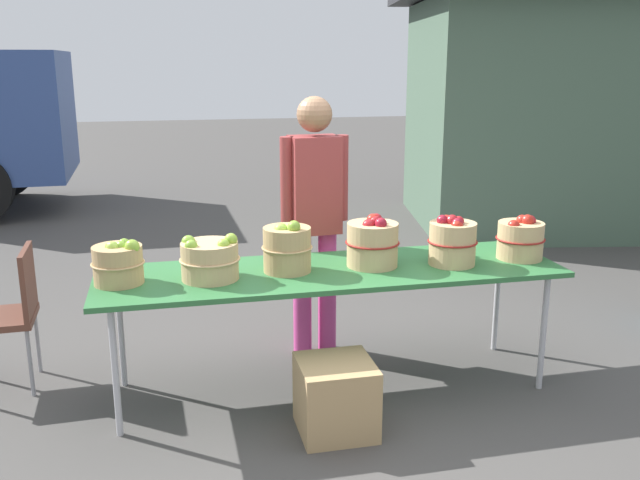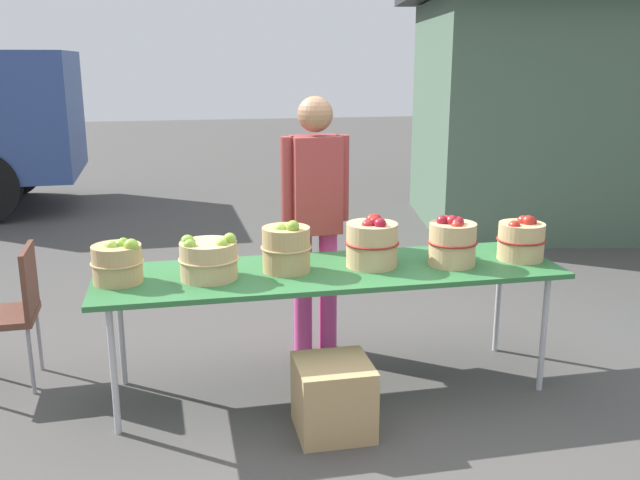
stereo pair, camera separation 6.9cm
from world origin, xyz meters
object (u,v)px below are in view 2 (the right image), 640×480
object	(u,v)px
produce_crate	(333,397)
apple_basket_red_1	(452,242)
apple_basket_green_0	(118,262)
apple_basket_red_2	(521,240)
apple_basket_green_1	(209,259)
market_table	(331,275)
apple_basket_green_2	(286,248)
vendor_adult	(315,206)
folding_chair	(13,305)
apple_basket_red_0	(372,243)

from	to	relation	value
produce_crate	apple_basket_red_1	bearing A→B (deg)	28.67
apple_basket_green_0	apple_basket_red_2	xyz separation A→B (m)	(2.38, -0.03, 0.01)
apple_basket_green_1	apple_basket_red_2	xyz separation A→B (m)	(1.89, -0.00, 0.01)
market_table	apple_basket_green_2	size ratio (longest dim) A/B	8.61
vendor_adult	folding_chair	world-z (taller)	vendor_adult
apple_basket_green_2	apple_basket_red_2	world-z (taller)	apple_basket_green_2
market_table	apple_basket_red_2	distance (m)	1.20
apple_basket_red_0	produce_crate	size ratio (longest dim) A/B	0.82
apple_basket_green_0	vendor_adult	size ratio (longest dim) A/B	0.17
vendor_adult	apple_basket_green_1	bearing A→B (deg)	35.73
folding_chair	produce_crate	bearing A→B (deg)	59.60
apple_basket_green_0	apple_basket_red_1	world-z (taller)	apple_basket_red_1
apple_basket_green_1	market_table	bearing A→B (deg)	2.62
vendor_adult	produce_crate	xyz separation A→B (m)	(-0.12, -1.07, -0.81)
apple_basket_green_1	apple_basket_red_0	xyz separation A→B (m)	(0.95, 0.05, 0.03)
apple_basket_red_0	apple_basket_red_2	size ratio (longest dim) A/B	1.08
vendor_adult	folding_chair	xyz separation A→B (m)	(-1.88, -0.12, -0.50)
folding_chair	apple_basket_green_0	bearing A→B (deg)	54.14
market_table	apple_basket_red_1	size ratio (longest dim) A/B	8.85
apple_basket_green_1	apple_basket_red_2	world-z (taller)	apple_basket_red_2
apple_basket_green_2	market_table	bearing A→B (deg)	-3.71
apple_basket_red_1	vendor_adult	bearing A→B (deg)	138.35
apple_basket_red_2	folding_chair	size ratio (longest dim) A/B	0.35
market_table	produce_crate	distance (m)	0.73
vendor_adult	produce_crate	world-z (taller)	vendor_adult
apple_basket_red_0	vendor_adult	distance (m)	0.61
apple_basket_red_2	folding_chair	xyz separation A→B (m)	(-3.04, 0.48, -0.36)
vendor_adult	folding_chair	bearing A→B (deg)	-0.01
apple_basket_green_1	apple_basket_green_2	world-z (taller)	apple_basket_green_2
apple_basket_red_2	vendor_adult	bearing A→B (deg)	152.75
apple_basket_green_2	apple_basket_red_0	world-z (taller)	apple_basket_red_0
apple_basket_red_1	produce_crate	distance (m)	1.17
apple_basket_red_2	produce_crate	xyz separation A→B (m)	(-1.28, -0.48, -0.68)
market_table	produce_crate	bearing A→B (deg)	-101.01
folding_chair	vendor_adult	bearing A→B (deg)	91.71
apple_basket_green_0	vendor_adult	xyz separation A→B (m)	(1.22, 0.57, 0.14)
market_table	produce_crate	size ratio (longest dim) A/B	6.85
apple_basket_green_2	vendor_adult	distance (m)	0.63
apple_basket_green_2	apple_basket_red_1	xyz separation A→B (m)	(0.98, -0.08, 0.00)
vendor_adult	produce_crate	bearing A→B (deg)	79.84
apple_basket_green_0	vendor_adult	distance (m)	1.35
apple_basket_green_1	apple_basket_red_2	size ratio (longest dim) A/B	1.13
apple_basket_green_1	folding_chair	world-z (taller)	apple_basket_green_1
apple_basket_green_2	apple_basket_red_0	size ratio (longest dim) A/B	0.97
produce_crate	apple_basket_green_2	bearing A→B (deg)	106.73
folding_chair	apple_basket_red_1	bearing A→B (deg)	77.05
market_table	apple_basket_green_2	bearing A→B (deg)	176.29
apple_basket_red_0	produce_crate	distance (m)	0.94
vendor_adult	produce_crate	distance (m)	1.35
apple_basket_red_0	vendor_adult	xyz separation A→B (m)	(-0.23, 0.55, 0.12)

